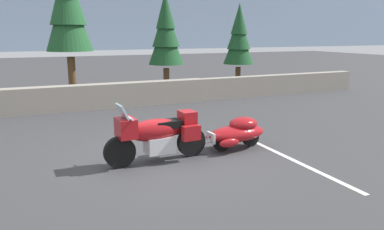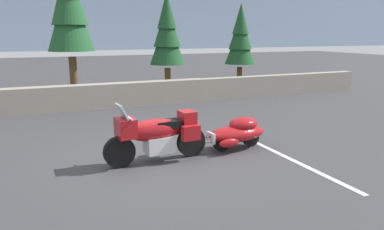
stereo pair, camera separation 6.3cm
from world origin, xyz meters
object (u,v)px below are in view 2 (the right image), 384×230
at_px(car_shaped_trailer, 237,132).
at_px(pine_tree_tall, 69,3).
at_px(pine_tree_far_right, 240,37).
at_px(pine_tree_secondary, 167,32).
at_px(touring_motorcycle, 156,134).

relative_size(car_shaped_trailer, pine_tree_tall, 0.36).
bearing_deg(pine_tree_far_right, pine_tree_secondary, -176.07).
xyz_separation_m(car_shaped_trailer, pine_tree_secondary, (0.89, 7.42, 2.36)).
relative_size(touring_motorcycle, pine_tree_secondary, 0.52).
height_order(touring_motorcycle, pine_tree_far_right, pine_tree_far_right).
bearing_deg(pine_tree_secondary, pine_tree_far_right, 3.93).
distance_m(car_shaped_trailer, pine_tree_secondary, 7.84).
distance_m(pine_tree_tall, pine_tree_secondary, 4.04).
bearing_deg(touring_motorcycle, pine_tree_secondary, 68.56).
xyz_separation_m(car_shaped_trailer, pine_tree_far_right, (4.57, 7.67, 2.14)).
relative_size(pine_tree_tall, pine_tree_secondary, 1.40).
height_order(car_shaped_trailer, pine_tree_far_right, pine_tree_far_right).
bearing_deg(pine_tree_tall, pine_tree_far_right, -6.34).
distance_m(pine_tree_tall, pine_tree_far_right, 7.57).
bearing_deg(touring_motorcycle, car_shaped_trailer, 3.05).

